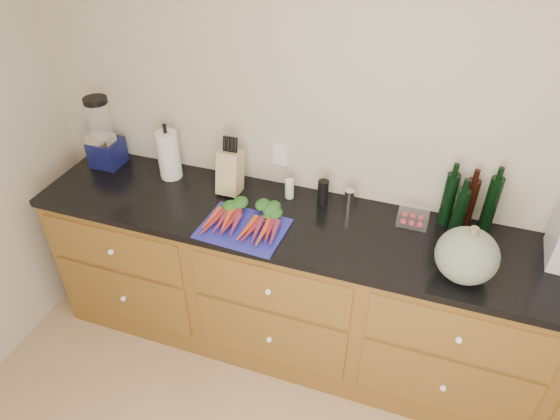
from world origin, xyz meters
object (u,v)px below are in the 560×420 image
at_px(paper_towel, 169,155).
at_px(blender_appliance, 103,136).
at_px(tomato_box, 413,217).
at_px(squash, 467,256).
at_px(carrots, 246,220).
at_px(knife_block, 230,172).
at_px(cutting_board, 243,229).

bearing_deg(paper_towel, blender_appliance, -179.69).
height_order(blender_appliance, tomato_box, blender_appliance).
height_order(squash, tomato_box, squash).
relative_size(carrots, squash, 1.42).
bearing_deg(knife_block, cutting_board, -57.02).
relative_size(squash, paper_towel, 0.97).
relative_size(cutting_board, blender_appliance, 0.99).
bearing_deg(cutting_board, knife_block, 122.98).
bearing_deg(paper_towel, carrots, -26.13).
distance_m(carrots, blender_appliance, 1.04).
xyz_separation_m(cutting_board, paper_towel, (-0.58, 0.32, 0.13)).
relative_size(carrots, paper_towel, 1.38).
bearing_deg(blender_appliance, paper_towel, 0.31).
height_order(cutting_board, tomato_box, tomato_box).
height_order(cutting_board, paper_towel, paper_towel).
xyz_separation_m(blender_appliance, knife_block, (0.80, -0.02, -0.07)).
xyz_separation_m(squash, blender_appliance, (-2.03, 0.31, 0.06)).
distance_m(blender_appliance, tomato_box, 1.79).
distance_m(squash, blender_appliance, 2.06).
distance_m(paper_towel, tomato_box, 1.37).
bearing_deg(carrots, blender_appliance, 164.24).
height_order(paper_towel, tomato_box, paper_towel).
xyz_separation_m(carrots, tomato_box, (0.79, 0.29, 0.00)).
bearing_deg(tomato_box, cutting_board, -157.22).
distance_m(cutting_board, squash, 1.05).
height_order(blender_appliance, paper_towel, blender_appliance).
height_order(cutting_board, squash, squash).
distance_m(blender_appliance, paper_towel, 0.42).
xyz_separation_m(cutting_board, squash, (1.04, 0.01, 0.12)).
relative_size(blender_appliance, tomato_box, 2.79).
height_order(blender_appliance, knife_block, blender_appliance).
xyz_separation_m(cutting_board, blender_appliance, (-0.99, 0.32, 0.18)).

